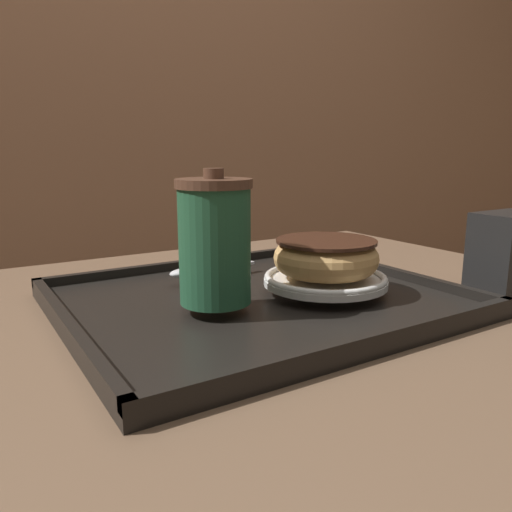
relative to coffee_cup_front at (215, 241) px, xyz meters
name	(u,v)px	position (x,y,z in m)	size (l,w,h in m)	color
wall_behind	(60,57)	(0.08, 1.11, 0.36)	(8.00, 0.05, 2.40)	#9E6B4C
cafe_table	(270,433)	(0.08, 0.01, -0.26)	(0.97, 0.80, 0.75)	brown
serving_tray	(256,301)	(0.07, 0.03, -0.09)	(0.46, 0.39, 0.02)	black
coffee_cup_front	(215,241)	(0.00, 0.00, 0.00)	(0.08, 0.08, 0.15)	#235638
plate_with_chocolate_donut	(325,279)	(0.15, -0.01, -0.06)	(0.15, 0.15, 0.01)	white
donut_chocolate_glazed	(326,257)	(0.15, -0.01, -0.03)	(0.13, 0.13, 0.04)	tan
spoon	(195,271)	(0.03, 0.13, -0.06)	(0.15, 0.03, 0.01)	silver
napkin_dispenser	(508,254)	(0.38, -0.11, -0.04)	(0.09, 0.07, 0.11)	black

